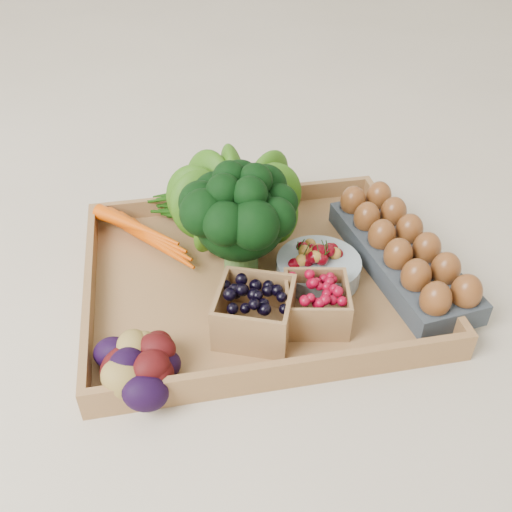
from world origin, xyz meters
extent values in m
plane|color=beige|center=(0.00, 0.00, 0.00)|extent=(4.00, 4.00, 0.00)
cube|color=#9B6E41|center=(0.00, 0.00, 0.01)|extent=(0.55, 0.45, 0.01)
sphere|color=#26580D|center=(-0.01, 0.13, 0.10)|extent=(0.16, 0.16, 0.16)
cylinder|color=#8C9EA5|center=(0.10, -0.02, 0.03)|extent=(0.14, 0.14, 0.04)
cube|color=#363D45|center=(0.25, -0.02, 0.03)|extent=(0.16, 0.34, 0.04)
cube|color=black|center=(-0.03, -0.12, 0.05)|extent=(0.14, 0.14, 0.07)
cube|color=maroon|center=(0.07, -0.11, 0.05)|extent=(0.11, 0.11, 0.07)
camera|label=1|loc=(-0.14, -0.71, 0.63)|focal=40.00mm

